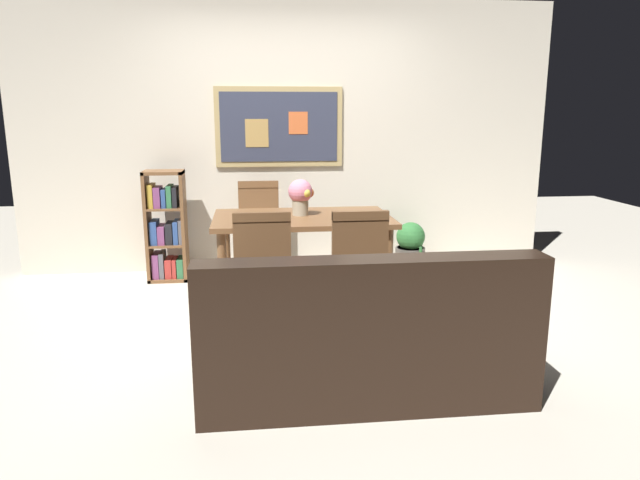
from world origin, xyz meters
name	(u,v)px	position (x,y,z in m)	size (l,w,h in m)	color
ground_plane	(304,324)	(0.00, 0.00, 0.00)	(12.00, 12.00, 0.00)	beige
wall_back_with_painting	(288,138)	(0.00, 1.66, 1.30)	(5.20, 0.14, 2.60)	beige
dining_table	(302,228)	(0.04, 0.53, 0.63)	(1.43, 0.88, 0.72)	brown
dining_chair_near_right	(357,262)	(0.35, -0.26, 0.54)	(0.40, 0.41, 0.91)	brown
dining_chair_far_left	(259,222)	(-0.31, 1.30, 0.54)	(0.40, 0.41, 0.91)	brown
dining_chair_near_left	(262,263)	(-0.31, -0.23, 0.54)	(0.40, 0.41, 0.91)	brown
leather_couch	(362,338)	(0.23, -1.09, 0.31)	(1.80, 0.84, 0.84)	black
bookshelf	(166,230)	(-1.17, 1.32, 0.47)	(0.36, 0.28, 1.03)	brown
potted_ivy	(410,247)	(1.18, 1.35, 0.24)	(0.30, 0.32, 0.49)	#4C4742
flower_vase	(301,195)	(0.03, 0.58, 0.89)	(0.21, 0.20, 0.29)	tan
tv_remote	(347,216)	(0.39, 0.44, 0.73)	(0.05, 0.16, 0.02)	black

